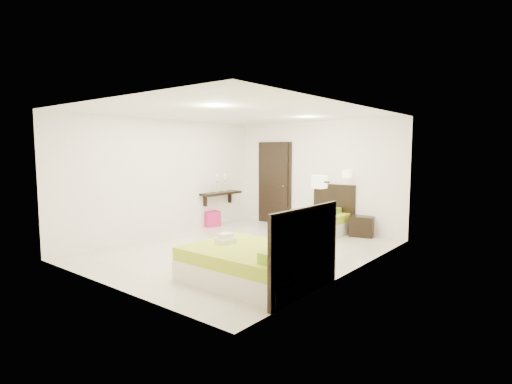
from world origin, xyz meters
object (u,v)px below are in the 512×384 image
Objects in this scene: nightstand at (362,226)px; bed_double at (256,263)px; bed_single at (317,224)px; ottoman at (211,218)px.

bed_double is at bearing -103.76° from nightstand.
nightstand is (-0.10, 3.91, -0.06)m from bed_double.
bed_single is 3.51× the size of nightstand.
bed_double is at bearing -75.07° from bed_single.
bed_double is at bearing -36.55° from ottoman.
bed_single is at bearing -154.01° from nightstand.
nightstand is at bearing 41.25° from bed_single.
ottoman is (-3.58, 2.66, -0.09)m from bed_double.
bed_single reaches higher than nightstand.
bed_single reaches higher than ottoman.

